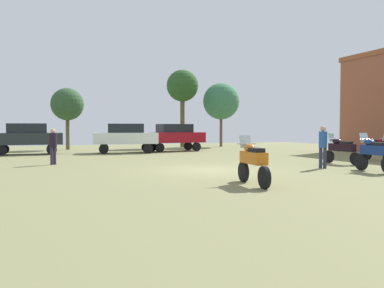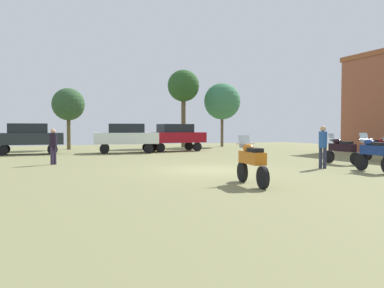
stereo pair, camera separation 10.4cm
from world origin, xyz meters
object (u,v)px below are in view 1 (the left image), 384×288
(motorcycle_4, at_px, (374,153))
(person_1, at_px, (323,144))
(motorcycle_3, at_px, (378,147))
(car_1, at_px, (27,136))
(motorcycle_5, at_px, (253,161))
(tree_2, at_px, (67,105))
(car_2, at_px, (126,136))
(person_2, at_px, (53,144))
(car_3, at_px, (174,135))
(tree_1, at_px, (182,87))
(tree_5, at_px, (221,101))
(motorcycle_7, at_px, (341,149))

(motorcycle_4, bearing_deg, person_1, 121.15)
(motorcycle_3, xyz_separation_m, car_1, (-16.92, 12.28, 0.46))
(motorcycle_3, xyz_separation_m, motorcycle_5, (-10.46, -5.09, 0.02))
(tree_2, bearing_deg, motorcycle_3, -50.87)
(car_2, relative_size, person_1, 2.53)
(car_2, distance_m, person_2, 8.88)
(motorcycle_4, relative_size, person_2, 1.28)
(car_3, relative_size, person_2, 2.65)
(car_3, distance_m, person_1, 14.18)
(motorcycle_5, height_order, tree_1, tree_1)
(tree_2, relative_size, tree_5, 0.84)
(tree_1, bearing_deg, person_2, -130.34)
(tree_2, bearing_deg, person_2, -97.10)
(motorcycle_4, distance_m, car_3, 16.14)
(motorcycle_5, bearing_deg, motorcycle_3, 32.60)
(motorcycle_4, height_order, motorcycle_5, motorcycle_4)
(car_1, bearing_deg, tree_5, -71.50)
(person_2, bearing_deg, motorcycle_4, 105.46)
(motorcycle_5, xyz_separation_m, person_1, (5.23, 3.10, 0.33))
(motorcycle_4, bearing_deg, motorcycle_5, -163.35)
(person_1, distance_m, tree_1, 20.04)
(car_2, distance_m, tree_2, 7.19)
(person_2, distance_m, tree_5, 20.26)
(tree_5, bearing_deg, car_2, -150.16)
(car_1, relative_size, tree_2, 0.89)
(tree_1, bearing_deg, motorcycle_3, -76.44)
(motorcycle_3, relative_size, person_1, 1.17)
(tree_1, relative_size, tree_2, 1.41)
(tree_5, bearing_deg, motorcycle_5, -113.87)
(motorcycle_3, distance_m, car_3, 13.94)
(tree_5, bearing_deg, car_1, -163.29)
(motorcycle_7, distance_m, tree_1, 18.84)
(car_3, bearing_deg, tree_1, -30.75)
(car_3, bearing_deg, motorcycle_7, -167.68)
(motorcycle_4, height_order, car_3, car_3)
(car_3, distance_m, tree_5, 8.63)
(motorcycle_3, distance_m, tree_1, 18.65)
(car_3, distance_m, tree_1, 7.39)
(car_3, height_order, tree_5, tree_5)
(car_3, height_order, person_1, car_3)
(car_1, bearing_deg, motorcycle_4, -140.18)
(person_1, relative_size, tree_5, 0.31)
(car_1, bearing_deg, motorcycle_3, -124.17)
(tree_2, bearing_deg, tree_5, -0.43)
(motorcycle_7, relative_size, car_1, 0.50)
(person_1, bearing_deg, car_2, 153.74)
(motorcycle_5, height_order, person_1, person_1)
(motorcycle_7, bearing_deg, motorcycle_3, 6.14)
(motorcycle_3, xyz_separation_m, car_3, (-6.91, 12.09, 0.46))
(motorcycle_5, relative_size, person_1, 1.19)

